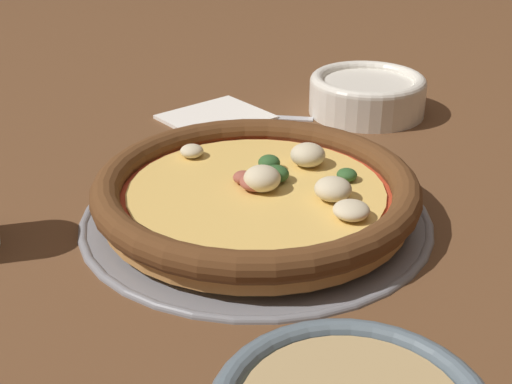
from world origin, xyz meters
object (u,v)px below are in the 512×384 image
(pizza_tray, at_px, (256,214))
(bowl_far, at_px, (367,93))
(pizza, at_px, (257,191))
(napkin, at_px, (216,116))
(fork, at_px, (234,115))

(pizza_tray, xyz_separation_m, bowl_far, (0.29, -0.05, 0.02))
(pizza, height_order, bowl_far, pizza)
(napkin, bearing_deg, pizza_tray, -152.10)
(bowl_far, bearing_deg, napkin, 113.62)
(pizza_tray, xyz_separation_m, pizza, (0.00, -0.00, 0.02))
(pizza, relative_size, fork, 1.69)
(napkin, height_order, fork, napkin)
(pizza, bearing_deg, bowl_far, -9.61)
(pizza, relative_size, bowl_far, 2.05)
(bowl_far, bearing_deg, fork, 111.23)
(pizza_tray, xyz_separation_m, napkin, (0.22, 0.11, 0.00))
(pizza_tray, relative_size, pizza, 1.09)
(pizza_tray, distance_m, bowl_far, 0.29)
(napkin, xyz_separation_m, fork, (0.01, -0.02, -0.00))
(bowl_far, xyz_separation_m, napkin, (-0.07, 0.16, -0.02))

